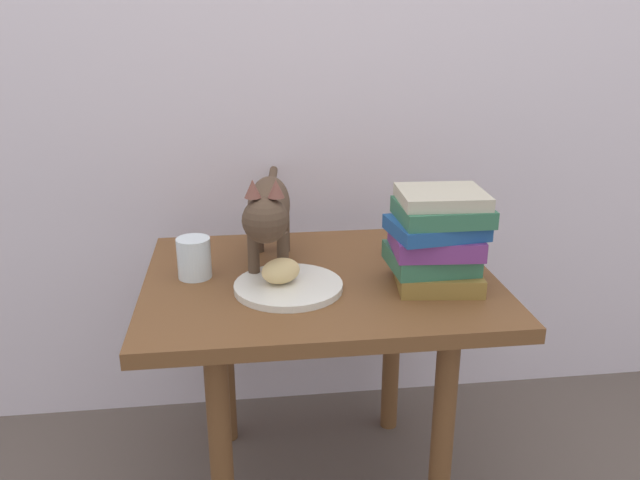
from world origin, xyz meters
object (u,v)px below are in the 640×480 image
object	(u,v)px
side_table	(320,310)
cat	(268,209)
book_stack	(437,239)
tv_remote	(413,244)
bread_roll	(281,271)
candle_jar	(194,260)
plate	(288,286)

from	to	relation	value
side_table	cat	bearing A→B (deg)	150.71
book_stack	tv_remote	bearing A→B (deg)	86.06
book_stack	cat	bearing A→B (deg)	157.90
bread_roll	candle_jar	world-z (taller)	candle_jar
bread_roll	tv_remote	world-z (taller)	bread_roll
plate	book_stack	xyz separation A→B (m)	(0.30, -0.01, 0.09)
side_table	plate	world-z (taller)	plate
plate	book_stack	size ratio (longest dim) A/B	1.10
plate	cat	size ratio (longest dim) A/B	0.45
book_stack	tv_remote	distance (m)	0.23
plate	tv_remote	distance (m)	0.37
side_table	cat	xyz separation A→B (m)	(-0.10, 0.06, 0.21)
book_stack	tv_remote	xyz separation A→B (m)	(0.01, 0.22, -0.09)
bread_roll	tv_remote	bearing A→B (deg)	31.50
plate	tv_remote	size ratio (longest dim) A/B	1.45
side_table	bread_roll	world-z (taller)	bread_roll
book_stack	tv_remote	size ratio (longest dim) A/B	1.31
side_table	tv_remote	distance (m)	0.29
plate	tv_remote	bearing A→B (deg)	33.39
cat	candle_jar	distance (m)	0.19
bread_roll	cat	size ratio (longest dim) A/B	0.17
plate	candle_jar	size ratio (longest dim) A/B	2.55
bread_roll	book_stack	world-z (taller)	book_stack
side_table	bread_roll	size ratio (longest dim) A/B	9.09
book_stack	candle_jar	bearing A→B (deg)	167.98
candle_jar	plate	bearing A→B (deg)	-25.73
side_table	tv_remote	size ratio (longest dim) A/B	4.85
candle_jar	tv_remote	distance (m)	0.51
side_table	book_stack	world-z (taller)	book_stack
tv_remote	cat	bearing A→B (deg)	168.44
plate	cat	bearing A→B (deg)	104.30
book_stack	candle_jar	world-z (taller)	book_stack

